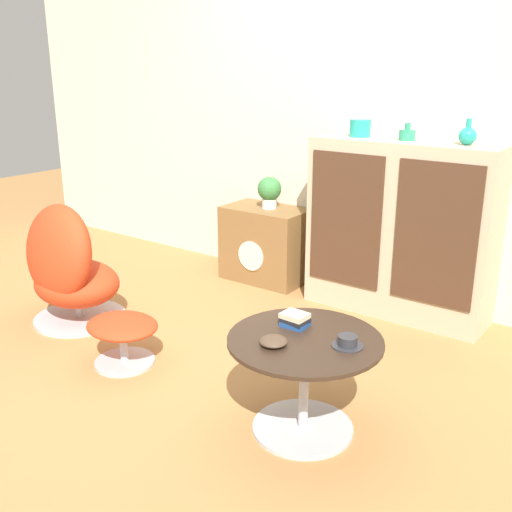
{
  "coord_description": "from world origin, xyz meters",
  "views": [
    {
      "loc": [
        2.01,
        -2.12,
        1.59
      ],
      "look_at": [
        0.11,
        0.47,
        0.55
      ],
      "focal_mm": 42.0,
      "sensor_mm": 36.0,
      "label": 1
    }
  ],
  "objects_px": {
    "sideboard": "(400,229)",
    "bowl": "(273,341)",
    "egg_chair": "(68,270)",
    "vase_inner_left": "(407,134)",
    "vase_leftmost": "(360,128)",
    "teacup": "(347,342)",
    "coffee_table": "(304,371)",
    "vase_inner_right": "(468,136)",
    "potted_plant": "(269,191)",
    "ottoman": "(123,331)",
    "book_stack": "(295,320)",
    "tv_console": "(266,244)"
  },
  "relations": [
    {
      "from": "egg_chair",
      "to": "ottoman",
      "type": "xyz_separation_m",
      "value": [
        0.69,
        -0.19,
        -0.16
      ]
    },
    {
      "from": "potted_plant",
      "to": "egg_chair",
      "type": "bearing_deg",
      "value": -112.04
    },
    {
      "from": "sideboard",
      "to": "potted_plant",
      "type": "height_order",
      "value": "sideboard"
    },
    {
      "from": "vase_leftmost",
      "to": "vase_inner_left",
      "type": "bearing_deg",
      "value": 0.0
    },
    {
      "from": "tv_console",
      "to": "vase_leftmost",
      "type": "distance_m",
      "value": 1.17
    },
    {
      "from": "tv_console",
      "to": "coffee_table",
      "type": "relative_size",
      "value": 0.93
    },
    {
      "from": "vase_leftmost",
      "to": "teacup",
      "type": "xyz_separation_m",
      "value": [
        0.74,
        -1.49,
        -0.71
      ]
    },
    {
      "from": "vase_leftmost",
      "to": "bowl",
      "type": "height_order",
      "value": "vase_leftmost"
    },
    {
      "from": "coffee_table",
      "to": "vase_inner_left",
      "type": "relative_size",
      "value": 6.41
    },
    {
      "from": "vase_inner_right",
      "to": "teacup",
      "type": "xyz_separation_m",
      "value": [
        0.05,
        -1.49,
        -0.71
      ]
    },
    {
      "from": "tv_console",
      "to": "potted_plant",
      "type": "height_order",
      "value": "potted_plant"
    },
    {
      "from": "book_stack",
      "to": "egg_chair",
      "type": "bearing_deg",
      "value": 178.17
    },
    {
      "from": "ottoman",
      "to": "egg_chair",
      "type": "bearing_deg",
      "value": 165.03
    },
    {
      "from": "sideboard",
      "to": "teacup",
      "type": "xyz_separation_m",
      "value": [
        0.41,
        -1.49,
        -0.09
      ]
    },
    {
      "from": "vase_leftmost",
      "to": "book_stack",
      "type": "distance_m",
      "value": 1.67
    },
    {
      "from": "vase_inner_right",
      "to": "potted_plant",
      "type": "relative_size",
      "value": 0.65
    },
    {
      "from": "vase_leftmost",
      "to": "book_stack",
      "type": "xyz_separation_m",
      "value": [
        0.45,
        -1.45,
        -0.7
      ]
    },
    {
      "from": "tv_console",
      "to": "coffee_table",
      "type": "distance_m",
      "value": 2.0
    },
    {
      "from": "coffee_table",
      "to": "vase_inner_right",
      "type": "relative_size",
      "value": 4.49
    },
    {
      "from": "sideboard",
      "to": "ottoman",
      "type": "relative_size",
      "value": 2.85
    },
    {
      "from": "egg_chair",
      "to": "vase_inner_left",
      "type": "distance_m",
      "value": 2.27
    },
    {
      "from": "potted_plant",
      "to": "teacup",
      "type": "relative_size",
      "value": 1.76
    },
    {
      "from": "vase_inner_left",
      "to": "teacup",
      "type": "xyz_separation_m",
      "value": [
        0.42,
        -1.49,
        -0.69
      ]
    },
    {
      "from": "vase_inner_right",
      "to": "teacup",
      "type": "relative_size",
      "value": 1.13
    },
    {
      "from": "vase_leftmost",
      "to": "teacup",
      "type": "height_order",
      "value": "vase_leftmost"
    },
    {
      "from": "egg_chair",
      "to": "book_stack",
      "type": "height_order",
      "value": "egg_chair"
    },
    {
      "from": "sideboard",
      "to": "vase_inner_right",
      "type": "bearing_deg",
      "value": 0.61
    },
    {
      "from": "vase_inner_left",
      "to": "tv_console",
      "type": "bearing_deg",
      "value": -179.8
    },
    {
      "from": "vase_leftmost",
      "to": "book_stack",
      "type": "height_order",
      "value": "vase_leftmost"
    },
    {
      "from": "sideboard",
      "to": "egg_chair",
      "type": "relative_size",
      "value": 1.49
    },
    {
      "from": "vase_inner_left",
      "to": "book_stack",
      "type": "bearing_deg",
      "value": -84.9
    },
    {
      "from": "egg_chair",
      "to": "potted_plant",
      "type": "xyz_separation_m",
      "value": [
        0.56,
        1.39,
        0.34
      ]
    },
    {
      "from": "ottoman",
      "to": "vase_leftmost",
      "type": "height_order",
      "value": "vase_leftmost"
    },
    {
      "from": "coffee_table",
      "to": "teacup",
      "type": "bearing_deg",
      "value": 12.65
    },
    {
      "from": "coffee_table",
      "to": "potted_plant",
      "type": "xyz_separation_m",
      "value": [
        -1.26,
        1.53,
        0.4
      ]
    },
    {
      "from": "ottoman",
      "to": "vase_inner_left",
      "type": "distance_m",
      "value": 2.06
    },
    {
      "from": "vase_inner_right",
      "to": "bowl",
      "type": "height_order",
      "value": "vase_inner_right"
    },
    {
      "from": "sideboard",
      "to": "bowl",
      "type": "bearing_deg",
      "value": -84.62
    },
    {
      "from": "coffee_table",
      "to": "bowl",
      "type": "distance_m",
      "value": 0.23
    },
    {
      "from": "ottoman",
      "to": "coffee_table",
      "type": "bearing_deg",
      "value": 2.48
    },
    {
      "from": "ottoman",
      "to": "book_stack",
      "type": "xyz_separation_m",
      "value": [
        1.03,
        0.13,
        0.29
      ]
    },
    {
      "from": "potted_plant",
      "to": "tv_console",
      "type": "bearing_deg",
      "value": -178.49
    },
    {
      "from": "tv_console",
      "to": "vase_leftmost",
      "type": "height_order",
      "value": "vase_leftmost"
    },
    {
      "from": "tv_console",
      "to": "vase_leftmost",
      "type": "relative_size",
      "value": 4.61
    },
    {
      "from": "egg_chair",
      "to": "ottoman",
      "type": "height_order",
      "value": "egg_chair"
    },
    {
      "from": "ottoman",
      "to": "vase_leftmost",
      "type": "xyz_separation_m",
      "value": [
        0.58,
        1.58,
        0.99
      ]
    },
    {
      "from": "vase_leftmost",
      "to": "bowl",
      "type": "relative_size",
      "value": 1.13
    },
    {
      "from": "ottoman",
      "to": "teacup",
      "type": "xyz_separation_m",
      "value": [
        1.31,
        0.09,
        0.28
      ]
    },
    {
      "from": "sideboard",
      "to": "vase_inner_left",
      "type": "bearing_deg",
      "value": 135.95
    },
    {
      "from": "egg_chair",
      "to": "vase_leftmost",
      "type": "height_order",
      "value": "vase_leftmost"
    }
  ]
}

